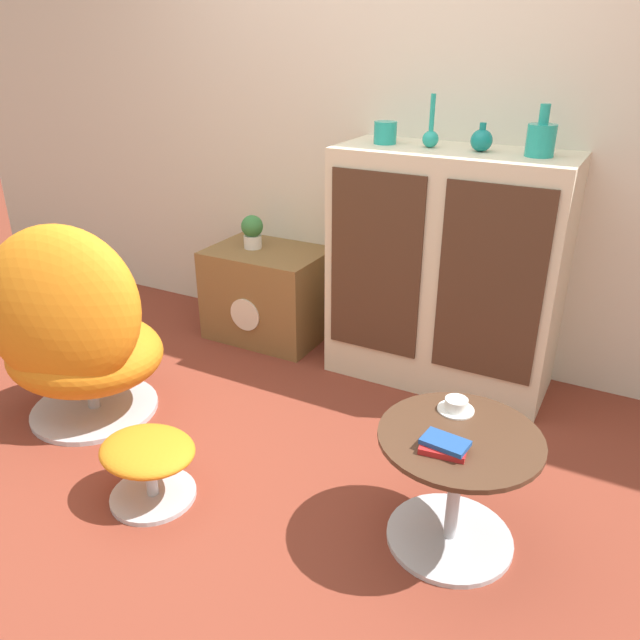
{
  "coord_description": "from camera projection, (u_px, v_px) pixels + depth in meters",
  "views": [
    {
      "loc": [
        1.23,
        -1.64,
        1.63
      ],
      "look_at": [
        0.11,
        0.43,
        0.55
      ],
      "focal_mm": 35.0,
      "sensor_mm": 36.0,
      "label": 1
    }
  ],
  "objects": [
    {
      "name": "ground_plane",
      "position": [
        245.0,
        477.0,
        2.52
      ],
      "size": [
        12.0,
        12.0,
        0.0
      ],
      "primitive_type": "plane",
      "color": "brown"
    },
    {
      "name": "wall_back",
      "position": [
        396.0,
        107.0,
        3.13
      ],
      "size": [
        6.4,
        0.06,
        2.6
      ],
      "color": "beige",
      "rests_on": "ground_plane"
    },
    {
      "name": "sideboard",
      "position": [
        445.0,
        271.0,
        3.04
      ],
      "size": [
        1.09,
        0.48,
        1.16
      ],
      "color": "beige",
      "rests_on": "ground_plane"
    },
    {
      "name": "tv_console",
      "position": [
        268.0,
        293.0,
        3.62
      ],
      "size": [
        0.65,
        0.48,
        0.53
      ],
      "color": "brown",
      "rests_on": "ground_plane"
    },
    {
      "name": "egg_chair",
      "position": [
        74.0,
        334.0,
        2.73
      ],
      "size": [
        0.89,
        0.85,
        0.96
      ],
      "color": "#B7B7BC",
      "rests_on": "ground_plane"
    },
    {
      "name": "ottoman",
      "position": [
        148.0,
        459.0,
        2.34
      ],
      "size": [
        0.38,
        0.33,
        0.26
      ],
      "color": "#B7B7BC",
      "rests_on": "ground_plane"
    },
    {
      "name": "coffee_table",
      "position": [
        455.0,
        483.0,
        2.11
      ],
      "size": [
        0.54,
        0.54,
        0.45
      ],
      "color": "#B7B7BC",
      "rests_on": "ground_plane"
    },
    {
      "name": "vase_leftmost",
      "position": [
        385.0,
        133.0,
        2.93
      ],
      "size": [
        0.11,
        0.11,
        0.1
      ],
      "color": "teal",
      "rests_on": "sideboard"
    },
    {
      "name": "vase_inner_left",
      "position": [
        431.0,
        135.0,
        2.83
      ],
      "size": [
        0.07,
        0.07,
        0.23
      ],
      "color": "teal",
      "rests_on": "sideboard"
    },
    {
      "name": "vase_inner_right",
      "position": [
        482.0,
        140.0,
        2.73
      ],
      "size": [
        0.1,
        0.1,
        0.12
      ],
      "color": "#147A75",
      "rests_on": "sideboard"
    },
    {
      "name": "vase_rightmost",
      "position": [
        541.0,
        139.0,
        2.62
      ],
      "size": [
        0.12,
        0.12,
        0.21
      ],
      "color": "teal",
      "rests_on": "sideboard"
    },
    {
      "name": "potted_plant",
      "position": [
        252.0,
        231.0,
        3.51
      ],
      "size": [
        0.12,
        0.12,
        0.19
      ],
      "color": "silver",
      "rests_on": "tv_console"
    },
    {
      "name": "teacup",
      "position": [
        456.0,
        406.0,
        2.16
      ],
      "size": [
        0.13,
        0.13,
        0.05
      ],
      "color": "white",
      "rests_on": "coffee_table"
    },
    {
      "name": "book_stack",
      "position": [
        444.0,
        446.0,
        1.95
      ],
      "size": [
        0.15,
        0.11,
        0.04
      ],
      "color": "red",
      "rests_on": "coffee_table"
    }
  ]
}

